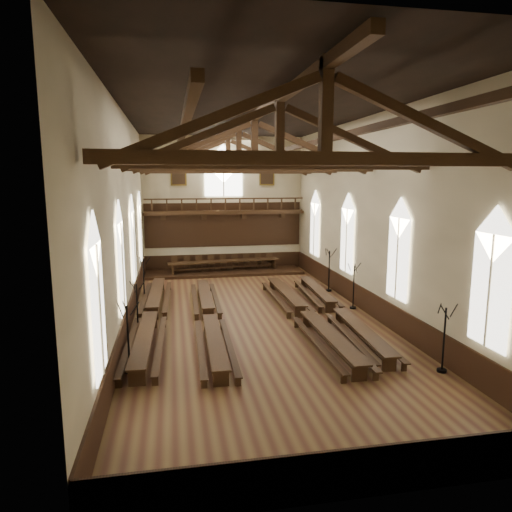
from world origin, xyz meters
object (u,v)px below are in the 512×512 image
(dais, at_px, (225,272))
(high_table, at_px, (224,262))
(refectory_row_b, at_px, (209,315))
(refectory_row_d, at_px, (336,308))
(candelabrum_left_far, at_px, (144,288))
(candelabrum_left_mid, at_px, (138,316))
(refectory_row_c, at_px, (304,312))
(candelabrum_left_near, at_px, (129,351))
(candelabrum_right_far, at_px, (329,278))
(candelabrum_right_near, at_px, (443,352))
(candelabrum_right_mid, at_px, (353,295))
(refectory_row_a, at_px, (151,313))

(dais, bearing_deg, high_table, 0.00)
(refectory_row_b, bearing_deg, refectory_row_d, 0.06)
(candelabrum_left_far, bearing_deg, candelabrum_left_mid, -90.00)
(refectory_row_c, relative_size, refectory_row_d, 1.02)
(candelabrum_left_near, distance_m, candelabrum_left_far, 9.81)
(refectory_row_d, bearing_deg, dais, 109.73)
(candelabrum_left_near, bearing_deg, candelabrum_right_far, 42.40)
(candelabrum_right_near, bearing_deg, candelabrum_right_mid, 90.00)
(refectory_row_a, distance_m, candelabrum_left_near, 5.57)
(candelabrum_left_mid, xyz_separation_m, candelabrum_left_far, (-0.00, 5.31, 0.07))
(refectory_row_c, bearing_deg, high_table, 101.43)
(refectory_row_a, bearing_deg, candelabrum_left_far, 97.57)
(dais, relative_size, candelabrum_right_far, 4.24)
(candelabrum_right_far, bearing_deg, candelabrum_right_near, -90.00)
(high_table, bearing_deg, refectory_row_a, -113.31)
(candelabrum_right_near, bearing_deg, candelabrum_left_far, 133.16)
(candelabrum_left_mid, height_order, candelabrum_right_mid, candelabrum_right_mid)
(candelabrum_right_mid, distance_m, candelabrum_right_far, 3.89)
(refectory_row_a, relative_size, candelabrum_right_far, 5.28)
(dais, xyz_separation_m, candelabrum_right_near, (5.73, -18.70, 0.68))
(refectory_row_d, xyz_separation_m, candelabrum_right_near, (1.49, -6.88, 0.28))
(refectory_row_b, height_order, high_table, high_table)
(refectory_row_a, bearing_deg, refectory_row_b, -14.17)
(refectory_row_d, height_order, dais, refectory_row_d)
(candelabrum_left_mid, distance_m, candelabrum_right_far, 12.45)
(candelabrum_left_near, distance_m, candelabrum_right_near, 11.28)
(candelabrum_left_near, bearing_deg, candelabrum_right_near, -10.34)
(refectory_row_b, xyz_separation_m, candelabrum_left_far, (-3.28, 4.96, 0.29))
(refectory_row_c, height_order, candelabrum_left_near, candelabrum_left_near)
(candelabrum_right_mid, bearing_deg, candelabrum_right_near, -90.00)
(dais, bearing_deg, candelabrum_right_near, -72.97)
(refectory_row_a, relative_size, dais, 1.24)
(refectory_row_b, relative_size, dais, 1.21)
(refectory_row_d, distance_m, candelabrum_right_near, 7.04)
(refectory_row_c, bearing_deg, candelabrum_left_near, -150.52)
(candelabrum_left_far, bearing_deg, candelabrum_right_far, 1.68)
(candelabrum_left_far, xyz_separation_m, candelabrum_right_near, (11.10, -11.84, -0.02))
(candelabrum_right_near, bearing_deg, candelabrum_left_mid, 149.55)
(refectory_row_a, height_order, refectory_row_d, refectory_row_a)
(refectory_row_b, xyz_separation_m, candelabrum_left_mid, (-3.28, -0.35, 0.22))
(refectory_row_b, xyz_separation_m, refectory_row_c, (4.57, -0.41, 0.01))
(candelabrum_left_far, bearing_deg, refectory_row_c, -34.42)
(refectory_row_a, xyz_separation_m, high_table, (4.80, 11.15, 0.32))
(refectory_row_a, bearing_deg, candelabrum_left_mid, -118.91)
(high_table, relative_size, candelabrum_left_mid, 3.51)
(candelabrum_left_far, bearing_deg, candelabrum_right_mid, -17.78)
(refectory_row_d, height_order, candelabrum_left_near, candelabrum_left_near)
(candelabrum_left_mid, relative_size, candelabrum_right_far, 0.88)
(refectory_row_b, relative_size, candelabrum_right_near, 5.45)
(candelabrum_left_mid, bearing_deg, candelabrum_left_near, -90.00)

